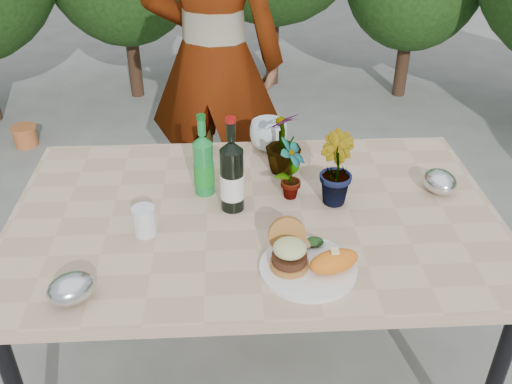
{
  "coord_description": "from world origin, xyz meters",
  "views": [
    {
      "loc": [
        -0.08,
        -1.54,
        1.82
      ],
      "look_at": [
        0.0,
        -0.08,
        0.88
      ],
      "focal_mm": 40.0,
      "sensor_mm": 36.0,
      "label": 1
    }
  ],
  "objects_px": {
    "wine_bottle": "(232,176)",
    "patio_table": "(255,226)",
    "person": "(213,61)",
    "dinner_plate": "(308,268)"
  },
  "relations": [
    {
      "from": "wine_bottle",
      "to": "dinner_plate",
      "type": "bearing_deg",
      "value": -74.86
    },
    {
      "from": "patio_table",
      "to": "person",
      "type": "bearing_deg",
      "value": 98.0
    },
    {
      "from": "person",
      "to": "patio_table",
      "type": "bearing_deg",
      "value": 109.58
    },
    {
      "from": "person",
      "to": "dinner_plate",
      "type": "bearing_deg",
      "value": 113.65
    },
    {
      "from": "dinner_plate",
      "to": "person",
      "type": "bearing_deg",
      "value": 102.06
    },
    {
      "from": "wine_bottle",
      "to": "person",
      "type": "relative_size",
      "value": 0.18
    },
    {
      "from": "dinner_plate",
      "to": "wine_bottle",
      "type": "height_order",
      "value": "wine_bottle"
    },
    {
      "from": "dinner_plate",
      "to": "person",
      "type": "relative_size",
      "value": 0.15
    },
    {
      "from": "patio_table",
      "to": "dinner_plate",
      "type": "distance_m",
      "value": 0.34
    },
    {
      "from": "wine_bottle",
      "to": "patio_table",
      "type": "bearing_deg",
      "value": -40.34
    }
  ]
}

